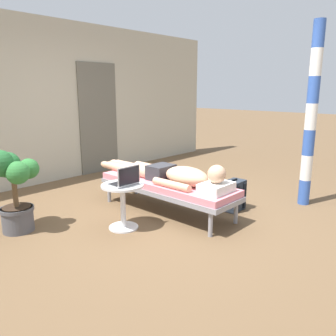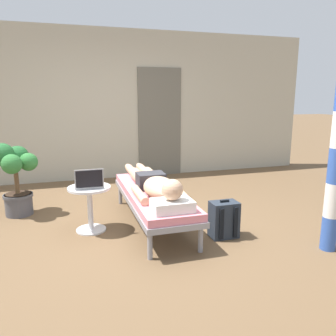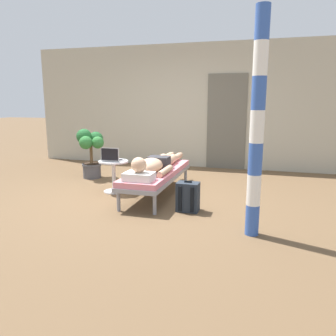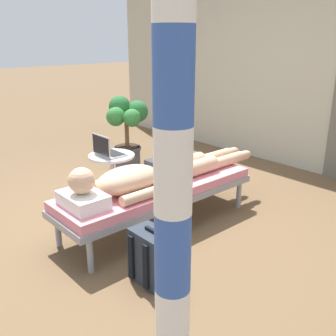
% 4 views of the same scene
% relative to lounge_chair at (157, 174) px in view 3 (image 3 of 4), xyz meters
% --- Properties ---
extents(ground_plane, '(40.00, 40.00, 0.00)m').
position_rel_lounge_chair_xyz_m(ground_plane, '(-0.23, -0.11, -0.35)').
color(ground_plane, brown).
extents(house_wall_back, '(7.60, 0.20, 2.70)m').
position_rel_lounge_chair_xyz_m(house_wall_back, '(0.00, 2.59, 1.00)').
color(house_wall_back, '#B2AD99').
rests_on(house_wall_back, ground).
extents(house_door_panel, '(0.84, 0.03, 2.04)m').
position_rel_lounge_chair_xyz_m(house_door_panel, '(0.78, 2.48, 0.67)').
color(house_door_panel, '#625F54').
rests_on(house_door_panel, ground).
extents(lounge_chair, '(0.62, 1.96, 0.42)m').
position_rel_lounge_chair_xyz_m(lounge_chair, '(0.00, 0.00, 0.00)').
color(lounge_chair, gray).
rests_on(lounge_chair, ground).
extents(person_reclining, '(0.53, 2.17, 0.32)m').
position_rel_lounge_chair_xyz_m(person_reclining, '(0.00, -0.08, 0.17)').
color(person_reclining, white).
rests_on(person_reclining, lounge_chair).
extents(side_table, '(0.48, 0.48, 0.52)m').
position_rel_lounge_chair_xyz_m(side_table, '(-0.74, 0.00, 0.01)').
color(side_table, silver).
rests_on(side_table, ground).
extents(laptop, '(0.31, 0.24, 0.23)m').
position_rel_lounge_chair_xyz_m(laptop, '(-0.74, -0.05, 0.24)').
color(laptop, '#A5A8AD').
rests_on(laptop, side_table).
extents(backpack, '(0.30, 0.26, 0.42)m').
position_rel_lounge_chair_xyz_m(backpack, '(0.65, -0.60, -0.15)').
color(backpack, '#262D38').
rests_on(backpack, ground).
extents(potted_plant, '(0.56, 0.60, 0.95)m').
position_rel_lounge_chair_xyz_m(potted_plant, '(-1.61, 0.83, 0.21)').
color(potted_plant, '#4C4C51').
rests_on(potted_plant, ground).
extents(porch_post, '(0.15, 0.15, 2.43)m').
position_rel_lounge_chair_xyz_m(porch_post, '(1.52, -1.20, 0.87)').
color(porch_post, '#3359B2').
rests_on(porch_post, ground).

